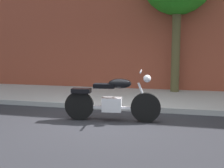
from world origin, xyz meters
name	(u,v)px	position (x,y,z in m)	size (l,w,h in m)	color
ground_plane	(105,123)	(0.00, 0.00, 0.00)	(60.00, 60.00, 0.00)	#28282D
sidewalk	(128,98)	(0.00, 2.91, 0.07)	(23.18, 3.30, 0.14)	#AAAAAA
motorcycle	(112,100)	(0.11, 0.22, 0.48)	(2.21, 0.70, 1.17)	black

